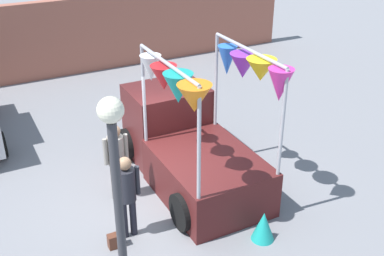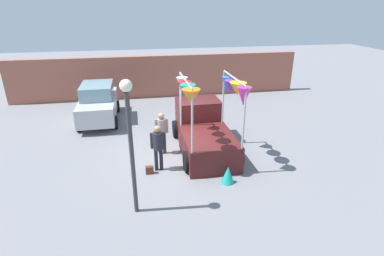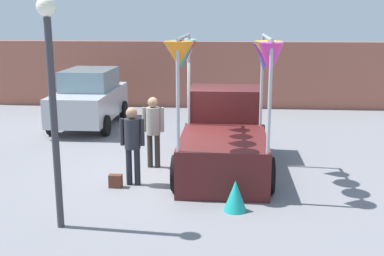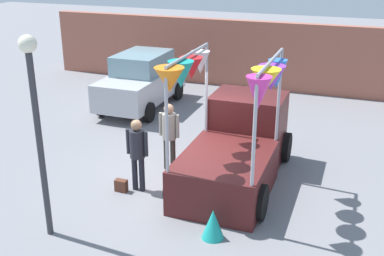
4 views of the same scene
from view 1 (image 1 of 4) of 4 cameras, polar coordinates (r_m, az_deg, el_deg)
ground_plane at (r=10.41m, az=-4.51°, el=-8.46°), size 60.00×60.00×0.00m
vendor_truck at (r=10.71m, az=-0.61°, el=-1.27°), size 2.52×4.15×3.19m
person_customer at (r=8.93m, az=-7.76°, el=-7.24°), size 0.53×0.34×1.72m
person_vendor at (r=10.01m, az=-8.96°, el=-3.20°), size 0.53×0.34×1.72m
handbag at (r=9.23m, az=-9.05°, el=-13.03°), size 0.28×0.16×0.28m
street_lamp at (r=6.12m, az=-8.79°, el=-8.05°), size 0.32×0.32×3.90m
brick_boundary_wall at (r=17.25m, az=-16.01°, el=10.08°), size 18.00×0.36×2.60m
folded_kite_bundle_teal at (r=9.29m, az=8.46°, el=-11.42°), size 0.51×0.51×0.60m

